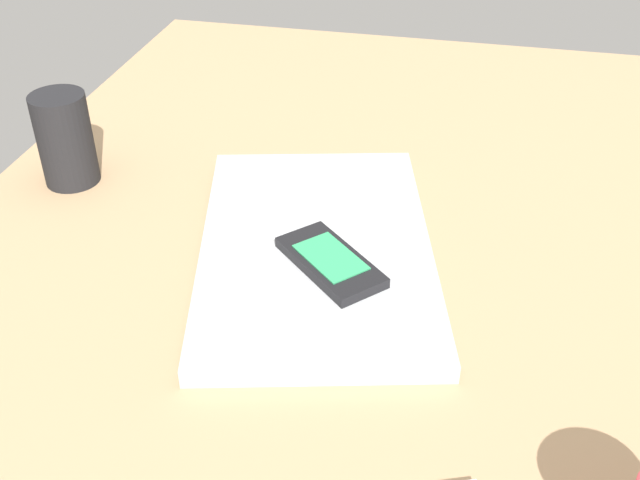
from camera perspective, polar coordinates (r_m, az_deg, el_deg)
name	(u,v)px	position (r cm, az deg, el deg)	size (l,w,h in cm)	color
desk_surface	(323,249)	(79.80, 0.23, -0.67)	(120.00, 80.00, 3.00)	tan
laptop_closed	(320,249)	(75.66, 0.00, -0.67)	(35.84, 22.62, 1.82)	#B7BABC
cell_phone_on_laptop	(330,262)	(71.50, 0.79, -1.64)	(11.75, 11.92, 1.18)	black
pen_cup	(65,139)	(90.76, -18.58, 7.18)	(6.16, 6.16, 10.67)	black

